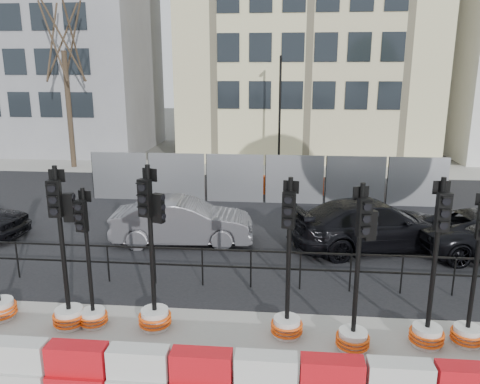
# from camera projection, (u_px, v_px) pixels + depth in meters

# --- Properties ---
(ground) EXTENTS (120.00, 120.00, 0.00)m
(ground) POSITION_uv_depth(u_px,v_px,m) (247.00, 312.00, 10.40)
(ground) COLOR #51514C
(ground) RESTS_ON ground
(road) EXTENTS (40.00, 14.00, 0.03)m
(road) POSITION_uv_depth(u_px,v_px,m) (262.00, 217.00, 17.15)
(road) COLOR black
(road) RESTS_ON ground
(sidewalk_far) EXTENTS (40.00, 4.00, 0.02)m
(sidewalk_far) POSITION_uv_depth(u_px,v_px,m) (270.00, 169.00, 25.83)
(sidewalk_far) COLOR gray
(sidewalk_far) RESTS_ON ground
(building_grey) EXTENTS (11.00, 9.06, 14.00)m
(building_grey) POSITION_uv_depth(u_px,v_px,m) (64.00, 44.00, 31.13)
(building_grey) COLOR gray
(building_grey) RESTS_ON ground
(building_cream) EXTENTS (15.00, 10.06, 18.00)m
(building_cream) POSITION_uv_depth(u_px,v_px,m) (307.00, 9.00, 29.19)
(building_cream) COLOR #BCB089
(building_cream) RESTS_ON ground
(kerb_railing) EXTENTS (18.00, 0.04, 1.00)m
(kerb_railing) POSITION_uv_depth(u_px,v_px,m) (251.00, 262.00, 11.39)
(kerb_railing) COLOR black
(kerb_railing) RESTS_ON ground
(heras_fencing) EXTENTS (14.33, 1.72, 2.00)m
(heras_fencing) POSITION_uv_depth(u_px,v_px,m) (279.00, 183.00, 19.70)
(heras_fencing) COLOR gray
(heras_fencing) RESTS_ON ground
(lamp_post_far) EXTENTS (0.12, 0.56, 6.00)m
(lamp_post_far) POSITION_uv_depth(u_px,v_px,m) (280.00, 112.00, 24.01)
(lamp_post_far) COLOR black
(lamp_post_far) RESTS_ON ground
(tree_bare_far) EXTENTS (2.00, 2.00, 9.00)m
(tree_bare_far) POSITION_uv_depth(u_px,v_px,m) (63.00, 44.00, 24.69)
(tree_bare_far) COLOR #473828
(tree_bare_far) RESTS_ON ground
(barrier_row) EXTENTS (14.65, 0.50, 0.80)m
(barrier_row) POSITION_uv_depth(u_px,v_px,m) (234.00, 377.00, 7.61)
(barrier_row) COLOR red
(barrier_row) RESTS_ON ground
(traffic_signal_b) EXTENTS (0.68, 0.68, 3.44)m
(traffic_signal_b) POSITION_uv_depth(u_px,v_px,m) (67.00, 291.00, 9.60)
(traffic_signal_b) COLOR silver
(traffic_signal_b) RESTS_ON ground
(traffic_signal_c) EXTENTS (0.59, 0.59, 3.00)m
(traffic_signal_c) POSITION_uv_depth(u_px,v_px,m) (92.00, 299.00, 9.68)
(traffic_signal_c) COLOR silver
(traffic_signal_c) RESTS_ON ground
(traffic_signal_d) EXTENTS (0.68, 0.68, 3.47)m
(traffic_signal_d) POSITION_uv_depth(u_px,v_px,m) (154.00, 292.00, 9.55)
(traffic_signal_d) COLOR silver
(traffic_signal_d) RESTS_ON ground
(traffic_signal_e) EXTENTS (0.65, 0.65, 3.29)m
(traffic_signal_e) POSITION_uv_depth(u_px,v_px,m) (287.00, 306.00, 9.29)
(traffic_signal_e) COLOR silver
(traffic_signal_e) RESTS_ON ground
(traffic_signal_f) EXTENTS (0.65, 0.65, 3.30)m
(traffic_signal_f) POSITION_uv_depth(u_px,v_px,m) (355.00, 313.00, 8.80)
(traffic_signal_f) COLOR silver
(traffic_signal_f) RESTS_ON ground
(traffic_signal_g) EXTENTS (0.66, 0.66, 3.37)m
(traffic_signal_g) POSITION_uv_depth(u_px,v_px,m) (429.00, 313.00, 8.96)
(traffic_signal_g) COLOR silver
(traffic_signal_g) RESTS_ON ground
(traffic_signal_h) EXTENTS (0.61, 0.61, 3.12)m
(traffic_signal_h) POSITION_uv_depth(u_px,v_px,m) (470.00, 315.00, 9.01)
(traffic_signal_h) COLOR silver
(traffic_signal_h) RESTS_ON ground
(car_b) EXTENTS (2.30, 4.59, 1.42)m
(car_b) POSITION_uv_depth(u_px,v_px,m) (183.00, 221.00, 14.45)
(car_b) COLOR #505055
(car_b) RESTS_ON ground
(car_c) EXTENTS (5.09, 6.35, 1.49)m
(car_c) POSITION_uv_depth(u_px,v_px,m) (373.00, 225.00, 14.03)
(car_c) COLOR black
(car_c) RESTS_ON ground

